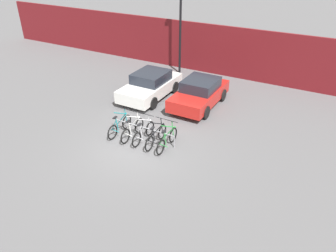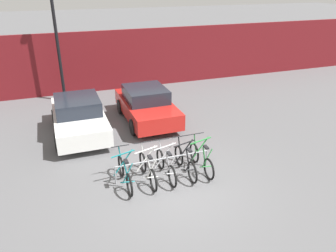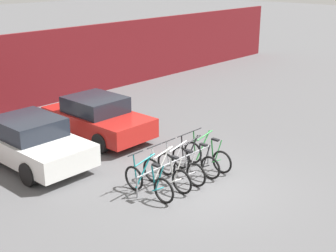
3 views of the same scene
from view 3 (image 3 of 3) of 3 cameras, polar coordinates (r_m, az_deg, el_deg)
name	(u,v)px [view 3 (image 3 of 3)]	position (r m, az deg, el deg)	size (l,w,h in m)	color
ground_plane	(198,185)	(12.48, 3.64, -7.22)	(120.00, 120.00, 0.00)	#59595B
hoarding_wall	(6,75)	(19.08, -19.15, 5.89)	(36.00, 0.16, 3.05)	maroon
bike_rack	(176,163)	(12.59, 0.92, -4.57)	(2.92, 0.04, 0.57)	gray
bicycle_teal	(148,183)	(11.75, -2.41, -6.90)	(0.68, 1.71, 1.05)	black
bicycle_white	(167,174)	(12.18, -0.18, -5.89)	(0.68, 1.71, 1.05)	black
bicycle_silver	(181,168)	(12.57, 1.57, -5.09)	(0.68, 1.71, 1.05)	black
bicycle_black	(195,161)	(13.00, 3.35, -4.27)	(0.68, 1.71, 1.05)	black
bicycle_green	(207,155)	(13.38, 4.78, -3.60)	(0.68, 1.71, 1.05)	black
car_white	(31,141)	(14.07, -16.38, -1.82)	(1.91, 4.02, 1.40)	silver
car_red	(97,118)	(15.79, -8.61, 1.01)	(1.91, 3.92, 1.40)	red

